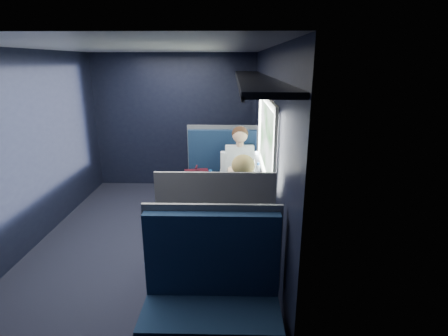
{
  "coord_description": "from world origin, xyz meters",
  "views": [
    {
      "loc": [
        0.99,
        -3.94,
        2.16
      ],
      "look_at": [
        0.9,
        0.0,
        0.95
      ],
      "focal_mm": 28.0,
      "sensor_mm": 36.0,
      "label": 1
    }
  ],
  "objects_px": {
    "seat_row_back": "(211,310)",
    "bottle_small": "(258,171)",
    "seat_bay_near": "(221,185)",
    "seat_row_front": "(224,167)",
    "table": "(235,191)",
    "cup": "(258,170)",
    "seat_bay_far": "(217,246)",
    "laptop": "(249,177)",
    "woman": "(242,210)",
    "man": "(240,169)"
  },
  "relations": [
    {
      "from": "seat_row_back",
      "to": "seat_bay_near",
      "type": "bearing_deg",
      "value": 90.32
    },
    {
      "from": "bottle_small",
      "to": "cup",
      "type": "bearing_deg",
      "value": 90.0
    },
    {
      "from": "seat_row_front",
      "to": "cup",
      "type": "distance_m",
      "value": 1.49
    },
    {
      "from": "woman",
      "to": "bottle_small",
      "type": "bearing_deg",
      "value": 77.18
    },
    {
      "from": "woman",
      "to": "bottle_small",
      "type": "distance_m",
      "value": 1.04
    },
    {
      "from": "seat_row_back",
      "to": "bottle_small",
      "type": "xyz_separation_m",
      "value": [
        0.48,
        2.1,
        0.42
      ]
    },
    {
      "from": "seat_row_front",
      "to": "cup",
      "type": "height_order",
      "value": "seat_row_front"
    },
    {
      "from": "laptop",
      "to": "seat_bay_near",
      "type": "bearing_deg",
      "value": 115.84
    },
    {
      "from": "table",
      "to": "seat_bay_far",
      "type": "xyz_separation_m",
      "value": [
        -0.18,
        -0.87,
        -0.25
      ]
    },
    {
      "from": "woman",
      "to": "seat_row_back",
      "type": "bearing_deg",
      "value": -102.93
    },
    {
      "from": "seat_bay_far",
      "to": "seat_row_back",
      "type": "relative_size",
      "value": 1.09
    },
    {
      "from": "woman",
      "to": "cup",
      "type": "bearing_deg",
      "value": 78.67
    },
    {
      "from": "cup",
      "to": "bottle_small",
      "type": "bearing_deg",
      "value": -90.0
    },
    {
      "from": "seat_bay_far",
      "to": "seat_bay_near",
      "type": "bearing_deg",
      "value": 90.49
    },
    {
      "from": "table",
      "to": "woman",
      "type": "height_order",
      "value": "woman"
    },
    {
      "from": "seat_bay_near",
      "to": "cup",
      "type": "height_order",
      "value": "seat_bay_near"
    },
    {
      "from": "woman",
      "to": "laptop",
      "type": "relative_size",
      "value": 3.55
    },
    {
      "from": "seat_bay_near",
      "to": "cup",
      "type": "bearing_deg",
      "value": -40.88
    },
    {
      "from": "seat_row_front",
      "to": "bottle_small",
      "type": "distance_m",
      "value": 1.62
    },
    {
      "from": "man",
      "to": "cup",
      "type": "xyz_separation_m",
      "value": [
        0.23,
        -0.26,
        0.07
      ]
    },
    {
      "from": "seat_row_back",
      "to": "bottle_small",
      "type": "relative_size",
      "value": 5.99
    },
    {
      "from": "seat_row_back",
      "to": "laptop",
      "type": "relative_size",
      "value": 3.12
    },
    {
      "from": "table",
      "to": "bottle_small",
      "type": "xyz_separation_m",
      "value": [
        0.3,
        0.3,
        0.16
      ]
    },
    {
      "from": "seat_row_front",
      "to": "laptop",
      "type": "relative_size",
      "value": 3.12
    },
    {
      "from": "laptop",
      "to": "cup",
      "type": "distance_m",
      "value": 0.36
    },
    {
      "from": "table",
      "to": "cup",
      "type": "relative_size",
      "value": 10.12
    },
    {
      "from": "seat_row_back",
      "to": "cup",
      "type": "xyz_separation_m",
      "value": [
        0.48,
        2.24,
        0.38
      ]
    },
    {
      "from": "seat_row_back",
      "to": "woman",
      "type": "distance_m",
      "value": 1.16
    },
    {
      "from": "seat_row_front",
      "to": "bottle_small",
      "type": "height_order",
      "value": "seat_row_front"
    },
    {
      "from": "laptop",
      "to": "seat_bay_far",
      "type": "bearing_deg",
      "value": -110.21
    },
    {
      "from": "man",
      "to": "cup",
      "type": "distance_m",
      "value": 0.35
    },
    {
      "from": "table",
      "to": "seat_row_back",
      "type": "xyz_separation_m",
      "value": [
        -0.18,
        -1.8,
        -0.25
      ]
    },
    {
      "from": "seat_row_front",
      "to": "bottle_small",
      "type": "relative_size",
      "value": 5.99
    },
    {
      "from": "seat_bay_near",
      "to": "seat_row_front",
      "type": "distance_m",
      "value": 0.93
    },
    {
      "from": "seat_bay_near",
      "to": "man",
      "type": "distance_m",
      "value": 0.43
    },
    {
      "from": "seat_bay_near",
      "to": "seat_row_front",
      "type": "relative_size",
      "value": 1.09
    },
    {
      "from": "seat_bay_near",
      "to": "seat_row_front",
      "type": "xyz_separation_m",
      "value": [
        0.01,
        0.93,
        -0.01
      ]
    },
    {
      "from": "seat_row_front",
      "to": "seat_row_back",
      "type": "distance_m",
      "value": 3.59
    },
    {
      "from": "table",
      "to": "seat_bay_near",
      "type": "height_order",
      "value": "seat_bay_near"
    },
    {
      "from": "woman",
      "to": "man",
      "type": "bearing_deg",
      "value": 90.0
    },
    {
      "from": "seat_bay_near",
      "to": "seat_bay_far",
      "type": "distance_m",
      "value": 1.74
    },
    {
      "from": "table",
      "to": "woman",
      "type": "xyz_separation_m",
      "value": [
        0.07,
        -0.71,
        0.06
      ]
    },
    {
      "from": "seat_bay_far",
      "to": "man",
      "type": "relative_size",
      "value": 0.95
    },
    {
      "from": "man",
      "to": "woman",
      "type": "distance_m",
      "value": 1.41
    },
    {
      "from": "table",
      "to": "seat_bay_near",
      "type": "relative_size",
      "value": 0.79
    },
    {
      "from": "seat_bay_far",
      "to": "laptop",
      "type": "relative_size",
      "value": 3.38
    },
    {
      "from": "seat_bay_near",
      "to": "seat_row_front",
      "type": "height_order",
      "value": "seat_bay_near"
    },
    {
      "from": "table",
      "to": "seat_row_back",
      "type": "relative_size",
      "value": 0.86
    },
    {
      "from": "man",
      "to": "bottle_small",
      "type": "distance_m",
      "value": 0.47
    },
    {
      "from": "man",
      "to": "bottle_small",
      "type": "bearing_deg",
      "value": -59.79
    }
  ]
}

